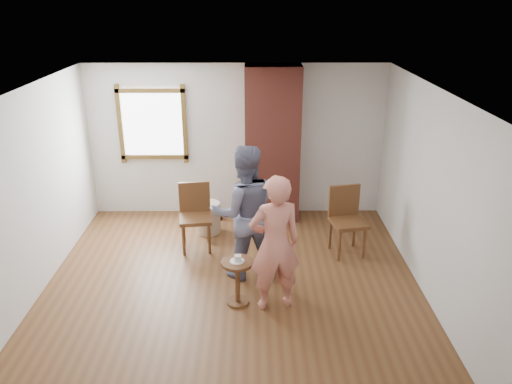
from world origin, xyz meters
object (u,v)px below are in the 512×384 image
(man, at_px, (244,212))
(side_table, at_px, (237,275))
(dining_chair_right, at_px, (346,216))
(person_pink, at_px, (275,244))
(stoneware_crock, at_px, (208,218))
(dining_chair_left, at_px, (195,212))

(man, bearing_deg, side_table, 71.70)
(dining_chair_right, bearing_deg, person_pink, -139.88)
(side_table, xyz_separation_m, person_pink, (0.46, -0.06, 0.47))
(stoneware_crock, height_order, person_pink, person_pink)
(man, xyz_separation_m, person_pink, (0.38, -0.78, -0.06))
(dining_chair_left, height_order, dining_chair_right, dining_chair_right)
(stoneware_crock, xyz_separation_m, person_pink, (0.99, -2.08, 0.62))
(stoneware_crock, bearing_deg, man, -64.95)
(side_table, distance_m, person_pink, 0.66)
(stoneware_crock, bearing_deg, dining_chair_right, -17.33)
(side_table, bearing_deg, dining_chair_right, 40.71)
(dining_chair_right, height_order, person_pink, person_pink)
(dining_chair_left, xyz_separation_m, dining_chair_right, (2.25, -0.18, 0.01))
(dining_chair_left, height_order, person_pink, person_pink)
(man, distance_m, person_pink, 0.87)
(dining_chair_left, bearing_deg, man, -54.42)
(dining_chair_left, xyz_separation_m, side_table, (0.68, -1.53, -0.16))
(dining_chair_right, distance_m, side_table, 2.09)
(stoneware_crock, distance_m, side_table, 2.09)
(dining_chair_right, height_order, side_table, dining_chair_right)
(person_pink, bearing_deg, side_table, -21.35)
(dining_chair_right, bearing_deg, side_table, -150.85)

